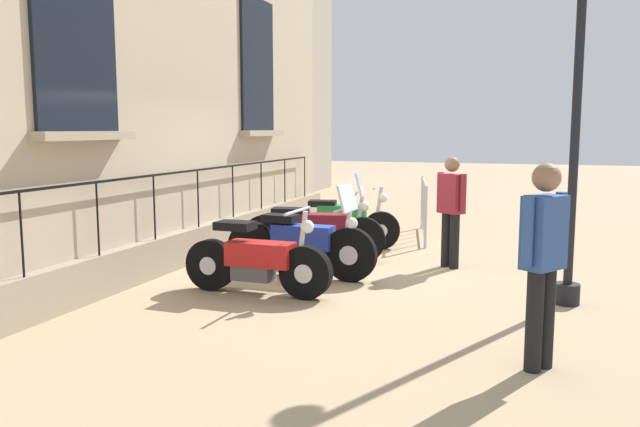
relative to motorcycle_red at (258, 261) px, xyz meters
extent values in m
plane|color=tan|center=(0.37, 1.59, -0.40)|extent=(60.00, 60.00, 0.00)
cube|color=tan|center=(-2.11, 1.59, 3.39)|extent=(0.60, 11.19, 7.59)
cube|color=gray|center=(-1.73, 1.59, -0.15)|extent=(0.20, 11.19, 0.51)
cube|color=black|center=(-1.79, 4.05, 2.75)|extent=(0.06, 1.35, 2.38)
cube|color=tan|center=(-1.71, 4.05, 1.51)|extent=(0.24, 1.55, 0.10)
cube|color=black|center=(-1.79, -0.87, 2.75)|extent=(0.06, 1.35, 2.38)
cube|color=tan|center=(-1.71, -0.87, 1.51)|extent=(0.24, 1.55, 0.10)
cube|color=black|center=(-1.69, 1.59, 0.97)|extent=(0.03, 9.40, 0.03)
cylinder|color=black|center=(-1.69, -1.94, 0.54)|extent=(0.02, 0.02, 0.86)
cylinder|color=black|center=(-1.69, -0.76, 0.54)|extent=(0.02, 0.02, 0.86)
cylinder|color=black|center=(-1.69, 0.41, 0.54)|extent=(0.02, 0.02, 0.86)
cylinder|color=black|center=(-1.69, 1.59, 0.54)|extent=(0.02, 0.02, 0.86)
cylinder|color=black|center=(-1.69, 2.76, 0.54)|extent=(0.02, 0.02, 0.86)
cylinder|color=black|center=(-1.69, 3.94, 0.54)|extent=(0.02, 0.02, 0.86)
cylinder|color=black|center=(-1.69, 5.11, 0.54)|extent=(0.02, 0.02, 0.86)
cylinder|color=black|center=(-1.69, 6.29, 0.54)|extent=(0.02, 0.02, 0.86)
cylinder|color=black|center=(0.62, -0.02, -0.09)|extent=(0.64, 0.17, 0.63)
cylinder|color=silver|center=(0.62, -0.02, -0.09)|extent=(0.23, 0.18, 0.22)
cylinder|color=black|center=(-0.64, 0.01, -0.09)|extent=(0.64, 0.17, 0.63)
cylinder|color=silver|center=(-0.64, 0.01, -0.09)|extent=(0.23, 0.18, 0.22)
cube|color=red|center=(0.04, 0.00, 0.10)|extent=(0.82, 0.36, 0.29)
cube|color=#4C4C51|center=(-0.06, 0.00, -0.12)|extent=(0.50, 0.28, 0.22)
cube|color=black|center=(-0.29, 0.00, 0.42)|extent=(0.46, 0.31, 0.10)
cylinder|color=silver|center=(0.57, -0.02, 0.28)|extent=(0.16, 0.06, 0.73)
cylinder|color=silver|center=(0.52, -0.02, 0.64)|extent=(0.06, 0.73, 0.04)
sphere|color=white|center=(0.64, -0.02, 0.46)|extent=(0.16, 0.16, 0.16)
cylinder|color=silver|center=(-0.21, 0.19, -0.23)|extent=(0.74, 0.10, 0.08)
cylinder|color=black|center=(0.88, 0.98, -0.04)|extent=(0.72, 0.15, 0.72)
cylinder|color=silver|center=(0.88, 0.98, -0.04)|extent=(0.26, 0.15, 0.25)
cylinder|color=black|center=(-0.56, 1.06, -0.04)|extent=(0.72, 0.15, 0.72)
cylinder|color=silver|center=(-0.56, 1.06, -0.04)|extent=(0.26, 0.15, 0.25)
cube|color=#1E389E|center=(0.21, 1.02, 0.15)|extent=(0.84, 0.33, 0.31)
cube|color=#4C4C51|center=(0.11, 1.02, -0.08)|extent=(0.51, 0.26, 0.25)
cube|color=black|center=(-0.13, 1.03, 0.39)|extent=(0.48, 0.29, 0.10)
cylinder|color=silver|center=(0.83, 0.98, 0.25)|extent=(0.16, 0.07, 0.60)
cylinder|color=silver|center=(0.78, 0.99, 0.55)|extent=(0.07, 0.64, 0.04)
sphere|color=white|center=(0.90, 0.98, 0.37)|extent=(0.16, 0.16, 0.16)
cylinder|color=silver|center=(-0.04, 1.19, -0.21)|extent=(0.75, 0.12, 0.08)
cube|color=silver|center=(0.84, 0.98, 0.70)|extent=(0.15, 0.53, 0.36)
cylinder|color=black|center=(0.71, 2.21, -0.06)|extent=(0.70, 0.25, 0.69)
cylinder|color=silver|center=(0.71, 2.21, -0.06)|extent=(0.26, 0.19, 0.24)
cylinder|color=black|center=(-0.76, 1.93, -0.06)|extent=(0.70, 0.25, 0.69)
cylinder|color=silver|center=(-0.76, 1.93, -0.06)|extent=(0.26, 0.19, 0.24)
cube|color=maroon|center=(0.03, 2.08, 0.15)|extent=(1.02, 0.49, 0.34)
cube|color=#4C4C51|center=(-0.07, 2.06, -0.09)|extent=(0.62, 0.36, 0.24)
cube|color=black|center=(-0.36, 2.01, 0.35)|extent=(0.59, 0.38, 0.10)
cylinder|color=silver|center=(0.67, 2.20, 0.29)|extent=(0.17, 0.09, 0.70)
cylinder|color=silver|center=(0.62, 2.19, 0.63)|extent=(0.17, 0.70, 0.04)
sphere|color=white|center=(0.73, 2.21, 0.45)|extent=(0.16, 0.16, 0.16)
cylinder|color=silver|center=(-0.29, 2.20, -0.21)|extent=(0.88, 0.24, 0.08)
cube|color=silver|center=(0.68, 2.20, 0.78)|extent=(0.23, 0.59, 0.36)
cylinder|color=black|center=(0.73, 3.38, -0.09)|extent=(0.64, 0.22, 0.63)
cylinder|color=silver|center=(0.73, 3.38, -0.09)|extent=(0.24, 0.17, 0.22)
cylinder|color=black|center=(-0.66, 3.13, -0.09)|extent=(0.64, 0.22, 0.63)
cylinder|color=silver|center=(-0.66, 3.13, -0.09)|extent=(0.24, 0.17, 0.22)
cube|color=#1E842D|center=(0.08, 3.26, 0.14)|extent=(0.85, 0.45, 0.37)
cube|color=#4C4C51|center=(-0.02, 3.24, -0.12)|extent=(0.52, 0.34, 0.22)
cube|color=black|center=(-0.25, 3.20, 0.34)|extent=(0.50, 0.36, 0.10)
cylinder|color=silver|center=(0.68, 3.37, 0.27)|extent=(0.17, 0.09, 0.73)
cylinder|color=silver|center=(0.63, 3.36, 0.64)|extent=(0.16, 0.70, 0.04)
sphere|color=white|center=(0.74, 3.38, 0.46)|extent=(0.16, 0.16, 0.16)
cylinder|color=silver|center=(-0.20, 3.39, -0.23)|extent=(0.73, 0.21, 0.08)
cylinder|color=black|center=(3.53, 0.72, -0.28)|extent=(0.28, 0.28, 0.24)
cylinder|color=black|center=(3.53, 0.72, 1.59)|extent=(0.10, 0.10, 3.99)
cylinder|color=#B7B7BF|center=(1.41, 3.68, 0.12)|extent=(0.05, 0.05, 1.05)
cylinder|color=#B7B7BF|center=(0.99, 5.84, 0.12)|extent=(0.05, 0.05, 1.05)
cylinder|color=#B7B7BF|center=(1.20, 4.76, 0.62)|extent=(0.47, 2.16, 0.04)
cylinder|color=#B7B7BF|center=(1.20, 4.76, -0.25)|extent=(0.47, 2.16, 0.04)
cylinder|color=#B7B7BF|center=(1.33, 4.11, 0.20)|extent=(0.02, 0.02, 0.87)
cylinder|color=#B7B7BF|center=(1.24, 4.54, 0.20)|extent=(0.02, 0.02, 0.87)
cylinder|color=#B7B7BF|center=(1.16, 4.98, 0.20)|extent=(0.02, 0.02, 0.87)
cylinder|color=#B7B7BF|center=(1.07, 5.41, 0.20)|extent=(0.02, 0.02, 0.87)
cylinder|color=brown|center=(3.57, 3.64, -0.02)|extent=(0.16, 0.16, 0.76)
sphere|color=brown|center=(3.57, 3.64, 0.39)|extent=(0.15, 0.15, 0.15)
cylinder|color=black|center=(1.94, 2.33, -0.01)|extent=(0.14, 0.14, 0.79)
cylinder|color=black|center=(2.07, 2.23, -0.01)|extent=(0.14, 0.14, 0.79)
cube|color=maroon|center=(2.00, 2.28, 0.67)|extent=(0.42, 0.39, 0.56)
sphere|color=#8C664C|center=(2.00, 2.28, 1.09)|extent=(0.21, 0.21, 0.21)
cylinder|color=maroon|center=(1.83, 2.41, 0.70)|extent=(0.09, 0.09, 0.53)
cylinder|color=maroon|center=(2.18, 2.15, 0.70)|extent=(0.09, 0.09, 0.53)
cylinder|color=black|center=(3.27, -1.43, 0.02)|extent=(0.14, 0.14, 0.85)
cylinder|color=black|center=(3.18, -1.56, 0.02)|extent=(0.14, 0.14, 0.85)
cube|color=#2D4C8C|center=(3.22, -1.50, 0.75)|extent=(0.39, 0.42, 0.60)
sphere|color=#8C664C|center=(3.22, -1.50, 1.20)|extent=(0.23, 0.23, 0.23)
cylinder|color=#2D4C8C|center=(3.35, -1.32, 0.78)|extent=(0.09, 0.09, 0.57)
cylinder|color=#2D4C8C|center=(3.10, -1.68, 0.78)|extent=(0.09, 0.09, 0.57)
cube|color=#9E9384|center=(-6.42, 11.76, 4.17)|extent=(5.70, 4.74, 9.15)
camera|label=1|loc=(3.15, -6.96, 1.58)|focal=36.12mm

